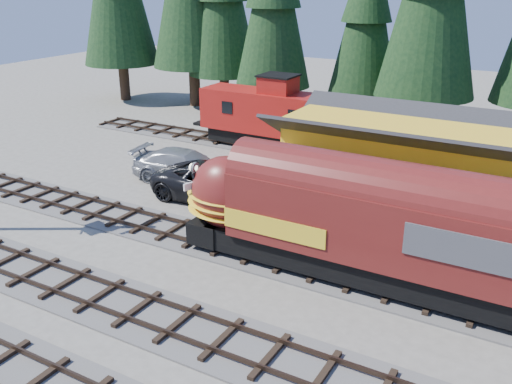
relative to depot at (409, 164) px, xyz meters
The scene contains 7 objects.
ground 10.91m from the depot, 89.99° to the right, with size 120.00×120.00×0.00m, color #6B665B.
track_spur 12.83m from the depot, 143.13° to the left, with size 32.00×3.20×0.33m.
depot is the anchor object (origin of this frame).
locomotive 6.60m from the depot, 98.35° to the right, with size 14.15×2.81×3.85m.
caboose 13.93m from the depot, 147.40° to the left, with size 9.03×2.62×4.69m.
pickup_truck_a 9.75m from the depot, 166.84° to the right, with size 3.27×7.09×1.97m, color black.
pickup_truck_b 12.76m from the depot, behind, with size 2.58×6.34×1.84m, color #95989C.
Camera 1 is at (6.35, -15.04, 11.39)m, focal length 40.00 mm.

